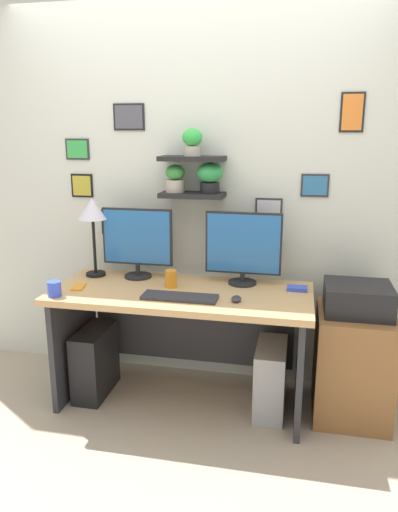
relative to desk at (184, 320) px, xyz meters
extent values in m
plane|color=tan|center=(0.00, -0.05, -0.54)|extent=(8.00, 8.00, 0.00)
cube|color=silver|center=(0.00, 0.39, 0.81)|extent=(4.40, 0.04, 2.70)
cube|color=black|center=(0.00, 0.27, 0.76)|extent=(0.41, 0.20, 0.03)
cube|color=black|center=(0.00, 0.27, 0.99)|extent=(0.41, 0.20, 0.03)
cylinder|color=#B2A899|center=(0.00, 0.27, 1.03)|extent=(0.10, 0.10, 0.06)
ellipsoid|color=green|center=(0.00, 0.27, 1.12)|extent=(0.13, 0.13, 0.11)
cylinder|color=#B2A899|center=(-0.11, 0.27, 0.81)|extent=(0.12, 0.12, 0.08)
ellipsoid|color=#398F40|center=(-0.11, 0.27, 0.90)|extent=(0.12, 0.12, 0.10)
cylinder|color=black|center=(0.11, 0.27, 0.80)|extent=(0.12, 0.12, 0.07)
ellipsoid|color=green|center=(0.11, 0.27, 0.90)|extent=(0.17, 0.17, 0.12)
cube|color=black|center=(-0.57, 0.36, 0.54)|extent=(0.22, 0.02, 0.17)
cube|color=green|center=(-0.57, 0.35, 0.54)|extent=(0.20, 0.00, 0.15)
cube|color=black|center=(0.96, 0.36, 1.26)|extent=(0.14, 0.02, 0.23)
cube|color=orange|center=(0.96, 0.35, 1.26)|extent=(0.12, 0.00, 0.21)
cube|color=#2D2D33|center=(-0.83, 0.36, 1.04)|extent=(0.17, 0.02, 0.14)
cube|color=green|center=(-0.83, 0.35, 1.04)|extent=(0.15, 0.00, 0.12)
cube|color=black|center=(-0.45, 0.36, 1.25)|extent=(0.21, 0.02, 0.17)
cube|color=#4C4C56|center=(-0.45, 0.35, 1.25)|extent=(0.19, 0.00, 0.15)
cube|color=#2D2D33|center=(0.49, 0.36, 0.64)|extent=(0.17, 0.02, 0.20)
cube|color=silver|center=(0.49, 0.35, 0.64)|extent=(0.15, 0.00, 0.17)
cube|color=#2D2D33|center=(0.77, 0.36, 0.82)|extent=(0.17, 0.02, 0.14)
cube|color=teal|center=(0.77, 0.35, 0.82)|extent=(0.15, 0.00, 0.12)
cube|color=black|center=(-0.81, 0.36, 0.79)|extent=(0.16, 0.02, 0.16)
cube|color=gold|center=(-0.81, 0.35, 0.79)|extent=(0.13, 0.00, 0.14)
cube|color=tan|center=(0.00, -0.05, 0.19)|extent=(1.58, 0.68, 0.04)
cube|color=#2D2D33|center=(-0.73, -0.05, -0.18)|extent=(0.04, 0.62, 0.71)
cube|color=#2D2D33|center=(0.73, -0.05, -0.18)|extent=(0.04, 0.62, 0.71)
cube|color=#2D2D33|center=(0.00, 0.25, -0.15)|extent=(1.38, 0.02, 0.50)
cylinder|color=black|center=(-0.35, 0.16, 0.22)|extent=(0.18, 0.18, 0.02)
cylinder|color=black|center=(-0.35, 0.16, 0.27)|extent=(0.03, 0.03, 0.08)
cube|color=black|center=(-0.35, 0.17, 0.49)|extent=(0.47, 0.02, 0.37)
cube|color=#2866B2|center=(-0.35, 0.15, 0.49)|extent=(0.45, 0.00, 0.35)
cylinder|color=black|center=(0.35, 0.16, 0.22)|extent=(0.18, 0.18, 0.02)
cylinder|color=black|center=(0.35, 0.16, 0.26)|extent=(0.03, 0.03, 0.06)
cube|color=black|center=(0.35, 0.17, 0.47)|extent=(0.48, 0.02, 0.39)
cube|color=#2866B2|center=(0.35, 0.15, 0.47)|extent=(0.45, 0.00, 0.37)
cube|color=#2D2D33|center=(0.03, -0.20, 0.22)|extent=(0.44, 0.14, 0.02)
ellipsoid|color=#2D2D33|center=(0.35, -0.18, 0.23)|extent=(0.06, 0.09, 0.03)
cylinder|color=black|center=(-0.64, 0.14, 0.22)|extent=(0.13, 0.13, 0.02)
cylinder|color=black|center=(-0.64, 0.14, 0.41)|extent=(0.02, 0.02, 0.36)
cone|color=silver|center=(-0.64, 0.14, 0.67)|extent=(0.19, 0.19, 0.14)
cube|color=orange|center=(-0.64, -0.13, 0.22)|extent=(0.10, 0.15, 0.01)
cylinder|color=blue|center=(-0.70, -0.31, 0.26)|extent=(0.08, 0.08, 0.09)
cube|color=blue|center=(0.69, 0.09, 0.22)|extent=(0.12, 0.08, 0.02)
cylinder|color=orange|center=(-0.08, -0.01, 0.27)|extent=(0.07, 0.07, 0.11)
cube|color=brown|center=(1.04, 0.02, -0.21)|extent=(0.44, 0.50, 0.66)
cube|color=black|center=(1.04, 0.02, 0.21)|extent=(0.38, 0.34, 0.17)
cube|color=black|center=(-0.58, -0.07, -0.31)|extent=(0.18, 0.40, 0.45)
cube|color=#99999E|center=(0.56, -0.05, -0.32)|extent=(0.18, 0.40, 0.43)
camera|label=1|loc=(0.68, -2.76, 1.15)|focal=33.77mm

